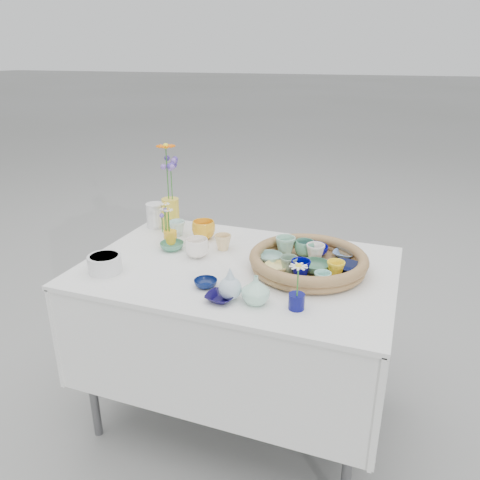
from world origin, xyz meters
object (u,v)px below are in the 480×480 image
(display_table, at_px, (239,412))
(wicker_tray, at_px, (308,262))
(bud_vase_seafoam, at_px, (256,290))
(tall_vase_yellow, at_px, (171,214))

(display_table, distance_m, wicker_tray, 0.85)
(wicker_tray, height_order, bud_vase_seafoam, bud_vase_seafoam)
(wicker_tray, distance_m, tall_vase_yellow, 0.78)
(bud_vase_seafoam, bearing_deg, wicker_tray, 70.63)
(display_table, xyz_separation_m, bud_vase_seafoam, (0.17, -0.27, 0.82))
(display_table, distance_m, tall_vase_yellow, 1.00)
(display_table, distance_m, bud_vase_seafoam, 0.88)
(wicker_tray, relative_size, tall_vase_yellow, 3.01)
(wicker_tray, bearing_deg, bud_vase_seafoam, -109.37)
(tall_vase_yellow, bearing_deg, bud_vase_seafoam, -41.93)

